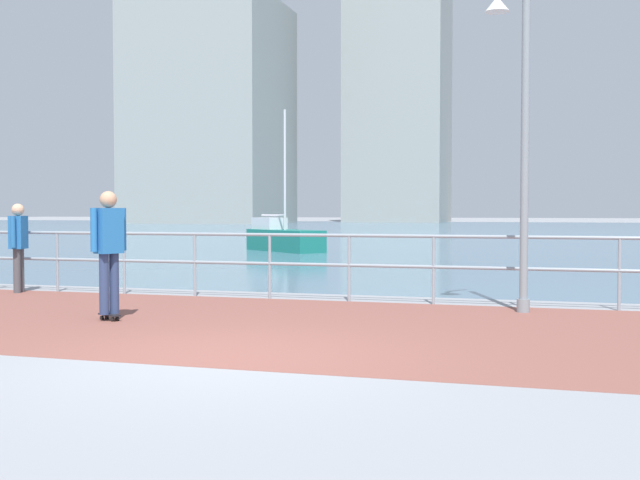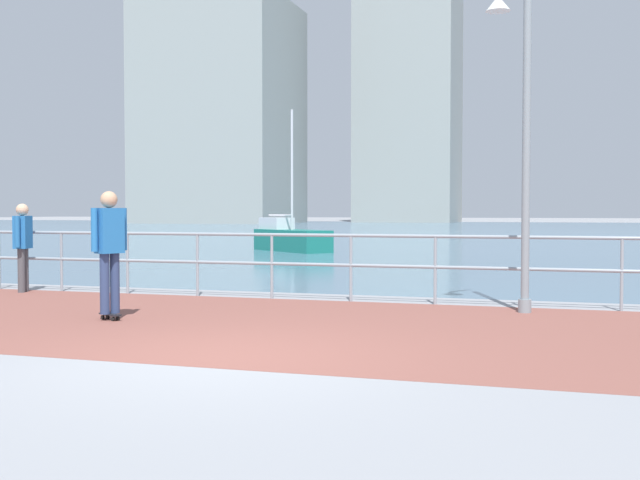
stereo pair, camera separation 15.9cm
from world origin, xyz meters
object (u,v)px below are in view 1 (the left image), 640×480
at_px(lamppost, 517,115).
at_px(sailboat_navy, 283,238).
at_px(skateboarder, 109,243).
at_px(bystander, 18,240).

relative_size(lamppost, sailboat_navy, 1.01).
relative_size(skateboarder, sailboat_navy, 0.34).
distance_m(skateboarder, bystander, 4.50).
bearing_deg(skateboarder, bystander, 142.43).
bearing_deg(skateboarder, sailboat_navy, 101.60).
distance_m(skateboarder, sailboat_navy, 18.28).
height_order(skateboarder, sailboat_navy, sailboat_navy).
bearing_deg(sailboat_navy, lamppost, -59.91).
height_order(lamppost, bystander, lamppost).
bearing_deg(bystander, skateboarder, -37.57).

